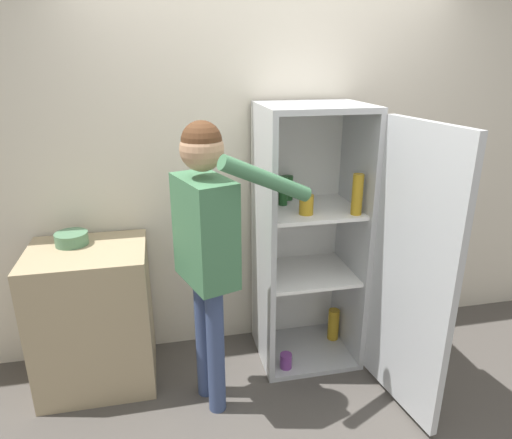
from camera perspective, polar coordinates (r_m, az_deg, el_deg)
ground_plane at (r=2.96m, az=6.07°, el=-23.62°), size 12.00×12.00×0.00m
wall_back at (r=3.19m, az=1.45°, el=6.09°), size 7.00×0.06×2.55m
refrigerator at (r=3.00m, az=9.02°, el=-3.08°), size 0.80×1.23×1.76m
person at (r=2.50m, az=-6.17°, el=-1.73°), size 0.75×0.51×1.73m
counter at (r=3.13m, az=-19.58°, el=-11.43°), size 0.70×0.57×0.93m
bowl at (r=3.03m, az=-22.06°, el=-2.23°), size 0.20×0.20×0.08m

